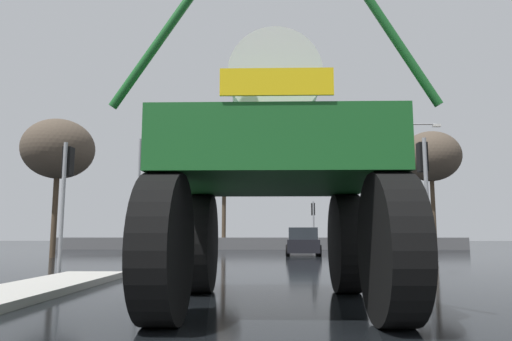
{
  "coord_description": "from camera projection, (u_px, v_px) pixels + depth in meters",
  "views": [
    {
      "loc": [
        0.72,
        -2.24,
        1.17
      ],
      "look_at": [
        0.47,
        8.08,
        2.58
      ],
      "focal_mm": 32.73,
      "sensor_mm": 36.0,
      "label": 1
    }
  ],
  "objects": [
    {
      "name": "traffic_signal_near_right",
      "position": [
        424.0,
        175.0,
        13.22
      ],
      "size": [
        0.24,
        0.54,
        3.87
      ],
      "color": "gray",
      "rests_on": "ground"
    },
    {
      "name": "traffic_signal_near_left",
      "position": [
        66.0,
        178.0,
        13.46
      ],
      "size": [
        0.24,
        0.54,
        3.79
      ],
      "color": "gray",
      "rests_on": "ground"
    },
    {
      "name": "roadside_barrier",
      "position": [
        258.0,
        244.0,
        35.19
      ],
      "size": [
        31.52,
        0.24,
        0.9
      ],
      "primitive_type": "cube",
      "color": "#59595B",
      "rests_on": "ground"
    },
    {
      "name": "median_island",
      "position": [
        11.0,
        294.0,
        8.52
      ],
      "size": [
        1.6,
        8.68,
        0.15
      ],
      "primitive_type": "cube",
      "color": "#B2AFA8",
      "rests_on": "ground"
    },
    {
      "name": "ground_plane",
      "position": [
        251.0,
        262.0,
        19.91
      ],
      "size": [
        120.0,
        120.0,
        0.0
      ],
      "primitive_type": "plane",
      "color": "black"
    },
    {
      "name": "streetlight_far_left",
      "position": [
        141.0,
        188.0,
        31.23
      ],
      "size": [
        2.0,
        0.24,
        7.59
      ],
      "color": "gray",
      "rests_on": "ground"
    },
    {
      "name": "bare_tree_far_center",
      "position": [
        224.0,
        174.0,
        36.17
      ],
      "size": [
        2.75,
        2.75,
        7.01
      ],
      "color": "#473828",
      "rests_on": "ground"
    },
    {
      "name": "traffic_signal_far_right",
      "position": [
        169.0,
        213.0,
        32.29
      ],
      "size": [
        0.24,
        0.55,
        3.57
      ],
      "color": "gray",
      "rests_on": "ground"
    },
    {
      "name": "oversize_sprayer",
      "position": [
        274.0,
        175.0,
        7.91
      ],
      "size": [
        4.43,
        5.46,
        4.88
      ],
      "rotation": [
        0.0,
        0.0,
        1.57
      ],
      "color": "black",
      "rests_on": "ground"
    },
    {
      "name": "bare_tree_right",
      "position": [
        431.0,
        157.0,
        29.03
      ],
      "size": [
        3.66,
        3.66,
        7.52
      ],
      "color": "#473828",
      "rests_on": "ground"
    },
    {
      "name": "streetlight_far_right",
      "position": [
        416.0,
        179.0,
        29.8
      ],
      "size": [
        1.98,
        0.24,
        8.39
      ],
      "color": "gray",
      "rests_on": "ground"
    },
    {
      "name": "sedan_ahead",
      "position": [
        303.0,
        242.0,
        26.04
      ],
      "size": [
        2.07,
        4.19,
        1.52
      ],
      "rotation": [
        0.0,
        0.0,
        1.51
      ],
      "color": "black",
      "rests_on": "ground"
    },
    {
      "name": "traffic_signal_far_left",
      "position": [
        313.0,
        215.0,
        32.03
      ],
      "size": [
        0.24,
        0.55,
        3.38
      ],
      "color": "gray",
      "rests_on": "ground"
    },
    {
      "name": "bare_tree_left",
      "position": [
        58.0,
        149.0,
        23.81
      ],
      "size": [
        3.59,
        3.59,
        7.01
      ],
      "color": "#473828",
      "rests_on": "ground"
    }
  ]
}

